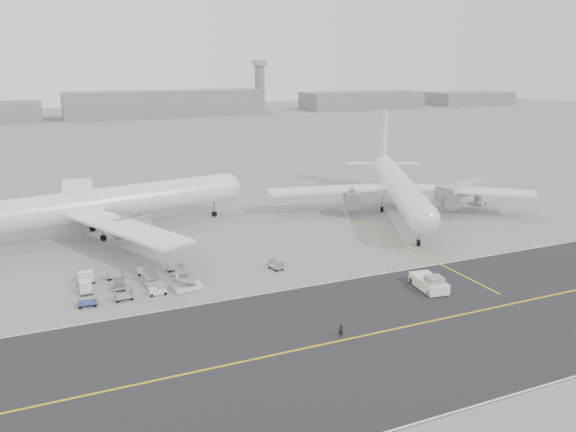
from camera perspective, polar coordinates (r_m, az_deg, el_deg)
name	(u,v)px	position (r m, az deg, el deg)	size (l,w,h in m)	color
ground	(253,289)	(78.40, -3.53, -7.39)	(700.00, 700.00, 0.00)	gray
taxiway	(349,339)	(65.46, 6.22, -12.30)	(220.00, 59.00, 0.03)	#28282B
horizon_buildings	(148,116)	(333.95, -14.03, 9.78)	(520.00, 28.00, 28.00)	gray
control_tower	(260,85)	(355.77, -2.89, 13.16)	(7.00, 7.00, 31.25)	gray
airliner_a	(97,205)	(105.44, -18.82, 1.10)	(57.38, 56.24, 19.98)	white
airliner_b	(399,187)	(117.75, 11.20, 2.95)	(50.74, 52.01, 19.08)	white
pushback_tug	(429,283)	(80.15, 14.17, -6.59)	(3.73, 8.23, 2.32)	white
jet_bridge	(462,191)	(123.14, 17.28, 2.48)	(16.11, 8.07, 6.08)	gray
gse_cluster	(136,286)	(81.84, -15.15, -6.92)	(20.51, 15.59, 1.82)	gray
stray_dolly	(276,269)	(85.31, -1.22, -5.42)	(1.42, 2.31, 1.42)	silver
ground_crew_a	(341,331)	(65.37, 5.40, -11.54)	(0.58, 0.38, 1.60)	black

